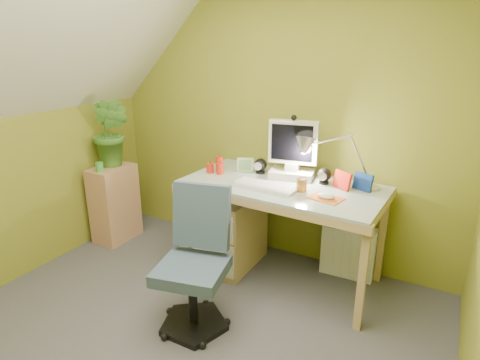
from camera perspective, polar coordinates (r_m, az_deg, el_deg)
The scene contains 21 objects.
floor at distance 2.74m, azimuth -11.09°, elevation -23.48°, with size 3.20×3.20×0.01m, color #49494E.
wall_back at distance 3.45m, azimuth 4.88°, elevation 8.35°, with size 3.20×0.01×2.40m, color olive.
slope_ceiling at distance 2.82m, azimuth -30.30°, elevation 16.93°, with size 1.10×3.20×1.10m, color white.
desk at distance 3.23m, azimuth 5.86°, elevation -7.35°, with size 1.51×0.76×0.81m, color tan, non-canonical shape.
monitor at distance 3.15m, azimuth 7.58°, elevation 5.19°, with size 0.41×0.24×0.56m, color beige, non-canonical shape.
speaker_left at distance 3.30m, azimuth 2.93°, elevation 2.03°, with size 0.11×0.11×0.13m, color black, non-canonical shape.
speaker_right at distance 3.11m, azimuth 11.89°, elevation 0.58°, with size 0.10×0.10×0.12m, color black, non-canonical shape.
keyboard at distance 2.98m, azimuth 3.65°, elevation -0.89°, with size 0.48×0.15×0.02m, color white.
mousepad at distance 2.83m, azimuth 12.09°, elevation -2.57°, with size 0.22×0.16×0.01m, color orange.
mouse at distance 2.82m, azimuth 12.11°, elevation -2.23°, with size 0.12×0.08×0.04m, color white.
amber_tumbler at distance 2.93m, azimuth 8.77°, elevation -0.70°, with size 0.07×0.07×0.10m, color brown.
candle_cluster at distance 3.33m, azimuth -3.33°, elevation 2.15°, with size 0.16×0.14×0.12m, color red, non-canonical shape.
photo_frame_red at distance 3.04m, azimuth 14.36°, elevation -0.01°, with size 0.15×0.02×0.13m, color red.
photo_frame_blue at distance 3.05m, azimuth 17.08°, elevation -0.24°, with size 0.15×0.02×0.13m, color navy.
photo_frame_green at distance 3.34m, azimuth 0.77°, elevation 2.18°, with size 0.14×0.02×0.12m, color #A9D290.
desk_lamp at distance 3.02m, azimuth 15.56°, elevation 4.39°, with size 0.55×0.24×0.59m, color silver, non-canonical shape.
side_ledge at distance 4.04m, azimuth -17.37°, elevation -3.22°, with size 0.27×0.42×0.73m, color tan.
potted_plant at distance 3.88m, azimuth -17.83°, elevation 6.46°, with size 0.35×0.28×0.64m, color #447D29.
green_cup at distance 3.80m, azimuth -19.36°, elevation 1.74°, with size 0.07×0.07×0.09m, color green.
task_chair at distance 2.67m, azimuth -6.89°, elevation -12.50°, with size 0.49×0.49×0.88m, color #384B5C, non-canonical shape.
radiator at distance 3.46m, azimuth 15.20°, elevation -9.70°, with size 0.42×0.17×0.42m, color white.
Camera 1 is at (1.38, -1.50, 1.83)m, focal length 30.00 mm.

